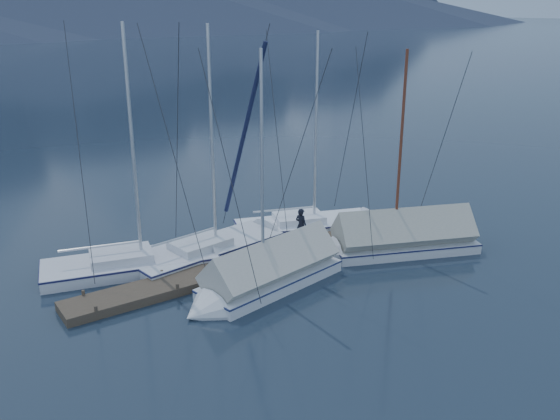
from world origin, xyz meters
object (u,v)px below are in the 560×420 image
object	(u,v)px
sailboat_covered_far	(260,278)
sailboat_covered_near	(391,241)
sailboat_open_left	(156,262)
person	(301,225)
sailboat_open_mid	(226,246)
sailboat_open_right	(325,225)

from	to	relation	value
sailboat_covered_far	sailboat_covered_near	bearing A→B (deg)	-0.59
sailboat_open_left	person	bearing A→B (deg)	-17.22
sailboat_open_mid	sailboat_open_right	world-z (taller)	sailboat_open_mid
sailboat_covered_near	sailboat_open_mid	bearing A→B (deg)	144.26
sailboat_open_mid	sailboat_open_left	bearing A→B (deg)	178.58
sailboat_open_mid	sailboat_open_right	xyz separation A→B (m)	(5.22, -0.30, -0.01)
sailboat_covered_far	sailboat_open_left	bearing A→B (deg)	119.76
sailboat_open_left	sailboat_covered_near	distance (m)	9.99
sailboat_open_mid	sailboat_covered_near	xyz separation A→B (m)	(5.81, -4.18, 0.29)
sailboat_covered_near	sailboat_covered_far	bearing A→B (deg)	179.41
sailboat_open_right	sailboat_open_left	bearing A→B (deg)	177.39
sailboat_open_left	person	size ratio (longest dim) A/B	6.85
sailboat_open_left	sailboat_covered_far	distance (m)	4.83
sailboat_open_left	sailboat_covered_near	xyz separation A→B (m)	(9.03, -4.26, 0.29)
sailboat_covered_far	person	world-z (taller)	sailboat_covered_far
sailboat_open_right	sailboat_covered_near	bearing A→B (deg)	-81.35
sailboat_open_right	sailboat_covered_far	bearing A→B (deg)	-147.83
sailboat_open_mid	sailboat_covered_near	distance (m)	7.16
sailboat_open_right	sailboat_covered_near	xyz separation A→B (m)	(0.59, -3.87, 0.30)
sailboat_open_left	sailboat_covered_near	bearing A→B (deg)	-25.24
sailboat_open_right	sailboat_open_mid	bearing A→B (deg)	176.66
sailboat_covered_near	sailboat_open_right	bearing A→B (deg)	98.65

